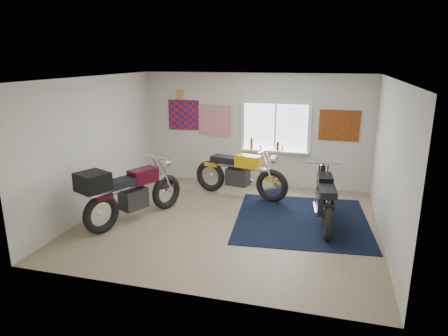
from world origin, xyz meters
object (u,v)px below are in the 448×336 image
(navy_rug, at_px, (301,220))
(black_chrome_bike, at_px, (325,200))
(yellow_triumph, at_px, (240,174))
(maroon_tourer, at_px, (127,192))

(navy_rug, bearing_deg, black_chrome_bike, -7.13)
(navy_rug, height_order, yellow_triumph, yellow_triumph)
(maroon_tourer, bearing_deg, yellow_triumph, -15.51)
(black_chrome_bike, relative_size, maroon_tourer, 0.94)
(navy_rug, distance_m, maroon_tourer, 3.37)
(yellow_triumph, height_order, black_chrome_bike, yellow_triumph)
(navy_rug, xyz_separation_m, maroon_tourer, (-3.17, -0.98, 0.60))
(navy_rug, distance_m, yellow_triumph, 1.89)
(navy_rug, bearing_deg, yellow_triumph, 144.52)
(yellow_triumph, xyz_separation_m, maroon_tourer, (-1.69, -2.03, 0.10))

